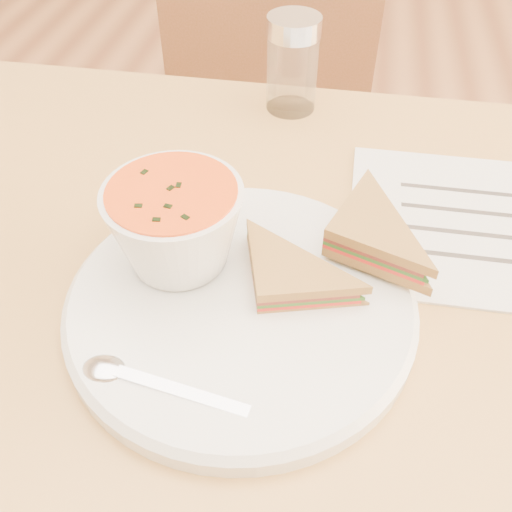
% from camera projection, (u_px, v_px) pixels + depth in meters
% --- Properties ---
extents(dining_table, '(1.00, 0.70, 0.75)m').
position_uv_depth(dining_table, '(278.00, 450.00, 0.81)').
color(dining_table, '#A06431').
rests_on(dining_table, floor).
extents(chair_far, '(0.42, 0.42, 0.89)m').
position_uv_depth(chair_far, '(258.00, 204.00, 1.09)').
color(chair_far, brown).
rests_on(chair_far, floor).
extents(plate, '(0.39, 0.39, 0.02)m').
position_uv_depth(plate, '(241.00, 304.00, 0.50)').
color(plate, white).
rests_on(plate, dining_table).
extents(soup_bowl, '(0.15, 0.15, 0.08)m').
position_uv_depth(soup_bowl, '(176.00, 229.00, 0.50)').
color(soup_bowl, white).
rests_on(soup_bowl, plate).
extents(sandwich_half_a, '(0.12, 0.12, 0.03)m').
position_uv_depth(sandwich_half_a, '(257.00, 308.00, 0.47)').
color(sandwich_half_a, '#B2823F').
rests_on(sandwich_half_a, plate).
extents(sandwich_half_b, '(0.13, 0.13, 0.03)m').
position_uv_depth(sandwich_half_b, '(323.00, 242.00, 0.51)').
color(sandwich_half_b, '#B2823F').
rests_on(sandwich_half_b, plate).
extents(spoon, '(0.18, 0.06, 0.01)m').
position_uv_depth(spoon, '(165.00, 387.00, 0.43)').
color(spoon, silver).
rests_on(spoon, plate).
extents(paper_menu, '(0.32, 0.24, 0.00)m').
position_uv_depth(paper_menu, '(507.00, 227.00, 0.58)').
color(paper_menu, silver).
rests_on(paper_menu, dining_table).
extents(condiment_shaker, '(0.08, 0.08, 0.12)m').
position_uv_depth(condiment_shaker, '(292.00, 64.00, 0.71)').
color(condiment_shaker, silver).
rests_on(condiment_shaker, dining_table).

